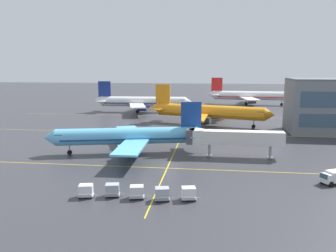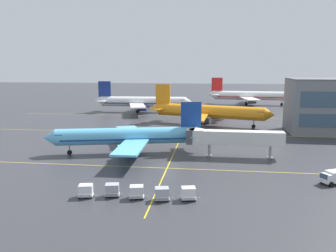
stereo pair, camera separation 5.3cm
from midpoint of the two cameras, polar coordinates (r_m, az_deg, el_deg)
The scene contains 13 objects.
ground_plane at distance 65.90m, azimuth 0.06°, elevation -6.43°, with size 600.00×600.00×0.00m, color #333338.
airliner_front_gate at distance 74.22m, azimuth -6.44°, elevation -1.68°, with size 34.69×29.50×10.88m.
airliner_second_row at distance 109.42m, azimuth 6.50°, elevation 2.36°, with size 39.63×33.79×12.52m.
airliner_third_row at distance 139.72m, azimuth -4.31°, elevation 4.00°, with size 39.59×34.12×12.31m.
airliner_far_left_stand at distance 169.76m, azimuth 13.28°, elevation 4.86°, with size 41.07×35.38×12.77m.
taxiway_markings at distance 95.74m, azimuth 2.40°, elevation -1.26°, with size 129.44×108.46×0.01m.
service_truck_red_van at distance 61.41m, azimuth 25.52°, elevation -7.52°, with size 4.49×3.58×2.10m.
baggage_cart_row_leftmost at distance 51.53m, azimuth -13.35°, elevation -10.27°, with size 2.86×2.04×1.86m.
baggage_cart_row_second at distance 51.10m, azimuth -9.15°, elevation -10.30°, with size 2.86×2.04×1.86m.
baggage_cart_row_middle at distance 49.93m, azimuth -5.18°, elevation -10.71°, with size 2.86×2.04×1.86m.
baggage_cart_row_fourth at distance 49.06m, azimuth -1.01°, elevation -11.04°, with size 2.86×2.04×1.86m.
baggage_cart_row_fifth at distance 49.28m, azimuth 3.38°, elevation -10.96°, with size 2.86×2.04×1.86m.
jet_bridge at distance 71.88m, azimuth 9.75°, elevation -1.86°, with size 19.63×3.38×5.58m.
Camera 1 is at (7.98, -62.72, 18.56)m, focal length 37.13 mm.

